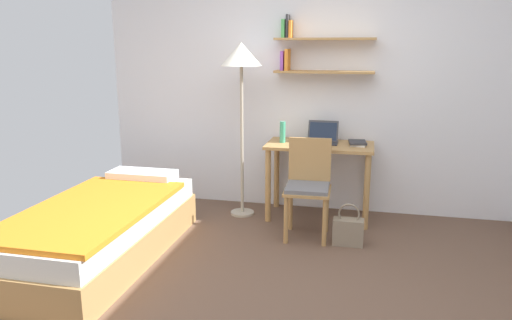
% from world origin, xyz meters
% --- Properties ---
extents(ground_plane, '(5.28, 5.28, 0.00)m').
position_xyz_m(ground_plane, '(0.00, 0.00, 0.00)').
color(ground_plane, brown).
extents(wall_back, '(4.40, 0.27, 2.60)m').
position_xyz_m(wall_back, '(-0.00, 2.02, 1.31)').
color(wall_back, white).
rests_on(wall_back, ground_plane).
extents(bed, '(0.90, 1.98, 0.54)m').
position_xyz_m(bed, '(-1.50, 0.33, 0.24)').
color(bed, '#B2844C').
rests_on(bed, ground_plane).
extents(desk, '(1.04, 0.55, 0.76)m').
position_xyz_m(desk, '(0.11, 1.70, 0.61)').
color(desk, '#B2844C').
rests_on(desk, ground_plane).
extents(desk_chair, '(0.42, 0.42, 0.88)m').
position_xyz_m(desk_chair, '(0.07, 1.20, 0.49)').
color(desk_chair, '#B2844C').
rests_on(desk_chair, ground_plane).
extents(standing_lamp, '(0.39, 0.39, 1.73)m').
position_xyz_m(standing_lamp, '(-0.66, 1.62, 1.52)').
color(standing_lamp, '#B2A893').
rests_on(standing_lamp, ground_plane).
extents(laptop, '(0.30, 0.23, 0.21)m').
position_xyz_m(laptop, '(0.13, 1.78, 0.81)').
color(laptop, '#2D2D33').
rests_on(laptop, desk).
extents(water_bottle, '(0.06, 0.06, 0.21)m').
position_xyz_m(water_bottle, '(-0.26, 1.69, 0.86)').
color(water_bottle, '#42A87F').
rests_on(water_bottle, desk).
extents(book_stack, '(0.19, 0.24, 0.04)m').
position_xyz_m(book_stack, '(0.48, 1.72, 0.78)').
color(book_stack, silver).
rests_on(book_stack, desk).
extents(handbag, '(0.26, 0.13, 0.37)m').
position_xyz_m(handbag, '(0.44, 1.06, 0.13)').
color(handbag, gray).
rests_on(handbag, ground_plane).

